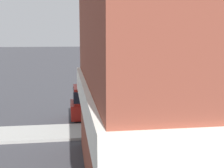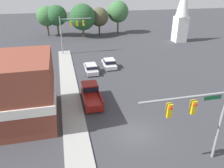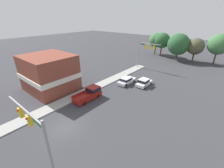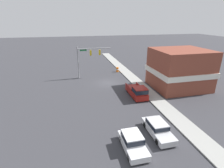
{
  "view_description": "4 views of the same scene",
  "coord_description": "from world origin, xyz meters",
  "views": [
    {
      "loc": [
        -20.99,
        9.72,
        4.98
      ],
      "look_at": [
        -0.61,
        6.77,
        1.63
      ],
      "focal_mm": 50.0,
      "sensor_mm": 36.0,
      "label": 1
    },
    {
      "loc": [
        -6.25,
        -16.2,
        13.28
      ],
      "look_at": [
        -0.61,
        7.42,
        2.02
      ],
      "focal_mm": 35.0,
      "sensor_mm": 36.0,
      "label": 2
    },
    {
      "loc": [
        14.79,
        -7.92,
        13.56
      ],
      "look_at": [
        -1.24,
        11.24,
        2.08
      ],
      "focal_mm": 24.0,
      "sensor_mm": 36.0,
      "label": 3
    },
    {
      "loc": [
        6.65,
        31.27,
        11.75
      ],
      "look_at": [
        0.93,
        7.58,
        2.63
      ],
      "focal_mm": 28.0,
      "sensor_mm": 36.0,
      "label": 4
    }
  ],
  "objects": [
    {
      "name": "corner_brick_building",
      "position": [
        -11.93,
        5.14,
        3.39
      ],
      "size": [
        9.36,
        8.32,
        6.88
      ],
      "color": "brown",
      "rests_on": "ground"
    },
    {
      "name": "ground_plane",
      "position": [
        0.0,
        0.0,
        0.0
      ],
      "size": [
        200.0,
        200.0,
        0.0
      ],
      "primitive_type": "plane",
      "color": "#38383D"
    },
    {
      "name": "pickup_truck_parked",
      "position": [
        -3.28,
        7.49,
        0.96
      ],
      "size": [
        2.05,
        5.24,
        1.96
      ],
      "color": "black",
      "rests_on": "ground"
    }
  ]
}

